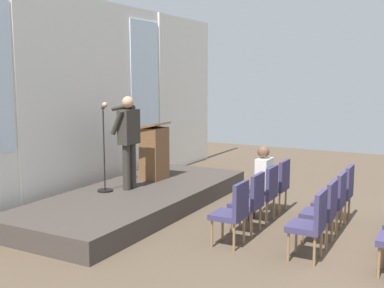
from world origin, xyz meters
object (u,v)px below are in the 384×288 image
(chair_r0_c2, at_px, (265,190))
(chair_r1_c1, at_px, (324,209))
(audience_r0_c2, at_px, (261,179))
(chair_r0_c3, at_px, (278,182))
(mic_stand, at_px, (105,173))
(chair_r0_c1, at_px, (251,199))
(chair_r1_c3, at_px, (342,189))
(speaker, at_px, (128,136))
(lectern, at_px, (154,152))
(chair_r0_c0, at_px, (233,210))
(chair_r1_c0, at_px, (312,221))
(chair_r1_c2, at_px, (334,198))

(chair_r0_c2, bearing_deg, chair_r1_c1, -120.84)
(audience_r0_c2, relative_size, chair_r0_c3, 1.36)
(mic_stand, relative_size, chair_r1_c1, 1.65)
(chair_r0_c1, relative_size, chair_r1_c3, 1.00)
(speaker, height_order, lectern, speaker)
(chair_r0_c0, bearing_deg, chair_r0_c3, 0.00)
(chair_r1_c0, distance_m, chair_r1_c3, 1.99)
(mic_stand, bearing_deg, chair_r1_c2, -80.13)
(chair_r0_c1, xyz_separation_m, audience_r0_c2, (0.66, 0.08, 0.18))
(chair_r0_c1, height_order, chair_r1_c3, same)
(chair_r0_c1, relative_size, audience_r0_c2, 0.74)
(speaker, bearing_deg, chair_r1_c2, -85.11)
(mic_stand, bearing_deg, chair_r1_c1, -89.72)
(chair_r0_c1, relative_size, chair_r0_c2, 1.00)
(lectern, xyz_separation_m, chair_r0_c3, (0.03, -2.59, -0.35))
(chair_r0_c3, bearing_deg, chair_r1_c3, -90.00)
(mic_stand, height_order, chair_r0_c2, mic_stand)
(speaker, distance_m, lectern, 1.05)
(chair_r0_c0, height_order, chair_r0_c3, same)
(speaker, relative_size, audience_r0_c2, 1.34)
(lectern, relative_size, chair_r0_c1, 1.23)
(audience_r0_c2, relative_size, chair_r1_c0, 1.36)
(speaker, distance_m, chair_r0_c1, 2.69)
(chair_r0_c1, xyz_separation_m, chair_r0_c3, (1.33, 0.00, 0.00))
(mic_stand, relative_size, chair_r1_c2, 1.65)
(chair_r0_c1, height_order, chair_r1_c0, same)
(chair_r0_c2, bearing_deg, chair_r1_c0, -140.05)
(chair_r1_c3, bearing_deg, chair_r1_c0, 180.00)
(audience_r0_c2, bearing_deg, chair_r1_c1, -119.03)
(speaker, distance_m, chair_r1_c3, 3.87)
(lectern, bearing_deg, audience_r0_c2, -104.15)
(chair_r1_c3, bearing_deg, chair_r0_c3, 90.00)
(mic_stand, distance_m, chair_r0_c3, 3.12)
(chair_r0_c0, bearing_deg, audience_r0_c2, 3.62)
(chair_r0_c1, xyz_separation_m, chair_r1_c1, (0.00, -1.11, 0.00))
(chair_r0_c3, bearing_deg, chair_r1_c2, -120.84)
(speaker, relative_size, mic_stand, 1.10)
(chair_r1_c1, bearing_deg, audience_r0_c2, 60.97)
(chair_r1_c2, bearing_deg, speaker, 94.89)
(lectern, bearing_deg, chair_r0_c3, -89.34)
(chair_r1_c2, bearing_deg, chair_r1_c3, 0.00)
(chair_r0_c2, distance_m, audience_r0_c2, 0.20)
(chair_r0_c2, xyz_separation_m, chair_r0_c3, (0.66, 0.00, 0.00))
(chair_r0_c0, xyz_separation_m, chair_r0_c1, (0.66, 0.00, 0.00))
(speaker, bearing_deg, chair_r0_c2, -83.00)
(chair_r0_c1, height_order, chair_r1_c1, same)
(chair_r0_c1, bearing_deg, chair_r1_c2, -59.16)
(chair_r0_c3, relative_size, chair_r1_c1, 1.00)
(chair_r1_c2, xyz_separation_m, chair_r1_c3, (0.66, 0.00, 0.00))
(chair_r1_c0, bearing_deg, lectern, 62.14)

